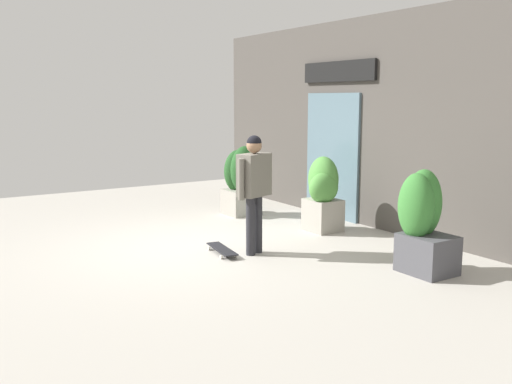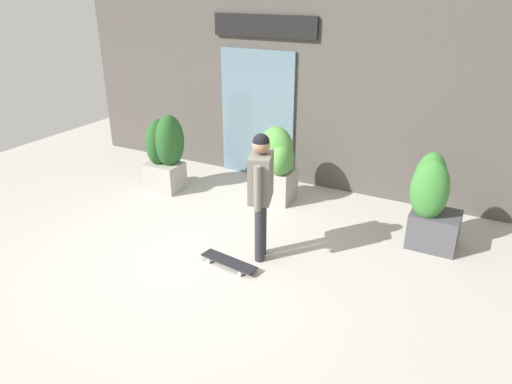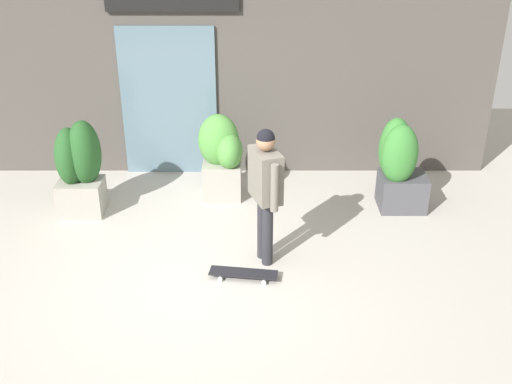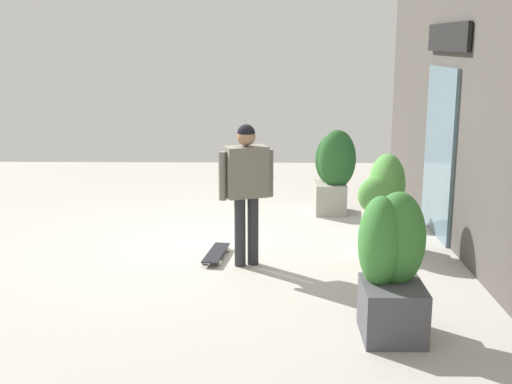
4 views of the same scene
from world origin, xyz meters
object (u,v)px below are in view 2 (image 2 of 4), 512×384
object	(u,v)px
skateboarder	(261,184)
planter_box_mid	(278,164)
skateboard	(229,262)
planter_box_left	(431,201)
planter_box_right	(165,151)

from	to	relation	value
skateboarder	planter_box_mid	bearing A→B (deg)	-90.82
planter_box_mid	skateboard	bearing A→B (deg)	-80.97
skateboarder	skateboard	size ratio (longest dim) A/B	2.08
planter_box_left	planter_box_mid	bearing A→B (deg)	171.58
planter_box_left	planter_box_right	xyz separation A→B (m)	(-4.31, -0.09, 0.03)
skateboard	planter_box_left	bearing A→B (deg)	-132.33
skateboarder	planter_box_right	distance (m)	2.80
skateboarder	planter_box_mid	distance (m)	1.84
planter_box_right	skateboarder	bearing A→B (deg)	-26.87
planter_box_right	planter_box_mid	size ratio (longest dim) A/B	1.05
planter_box_mid	planter_box_right	bearing A→B (deg)	-166.87
planter_box_left	planter_box_mid	distance (m)	2.44
skateboarder	planter_box_left	bearing A→B (deg)	-163.41
skateboard	skateboarder	bearing A→B (deg)	-115.36
skateboarder	planter_box_right	bearing A→B (deg)	-46.60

